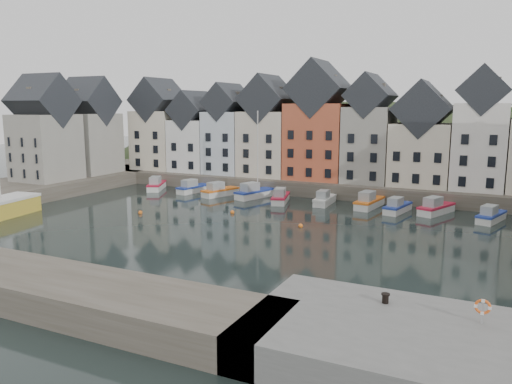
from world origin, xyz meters
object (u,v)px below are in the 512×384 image
Objects in this scene: boat_d at (254,192)px; mooring_bollard at (385,298)px; boat_a at (156,185)px; life_ring_post at (483,307)px.

boat_d reaches higher than mooring_bollard.
boat_d is (16.91, 0.12, 0.11)m from boat_a.
life_ring_post is at bearing -62.32° from boat_a.
life_ring_post is (4.94, -0.58, 0.55)m from mooring_bollard.
life_ring_post reaches higher than mooring_bollard.
boat_d is 22.33× the size of mooring_bollard.
boat_a is 4.92× the size of life_ring_post.
boat_d reaches higher than life_ring_post.
boat_a is 11.43× the size of mooring_bollard.
mooring_bollard reaches higher than boat_a.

